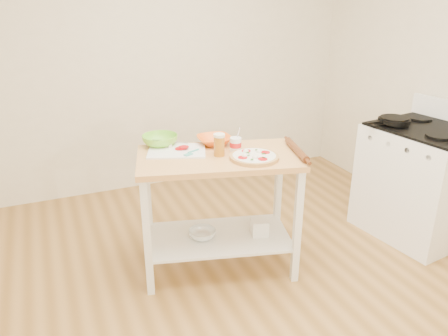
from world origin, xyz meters
TOP-DOWN VIEW (x-y plane):
  - room_shell at (0.00, 0.00)m, footprint 4.04×4.54m
  - prep_island at (-0.11, 0.53)m, footprint 1.23×0.87m
  - gas_stove at (1.64, 0.36)m, footprint 0.81×0.91m
  - skillet at (1.44, 0.54)m, footprint 0.41×0.26m
  - pizza at (0.08, 0.37)m, footprint 0.33×0.33m
  - cutting_board at (-0.36, 0.72)m, footprint 0.48×0.42m
  - spatula at (-0.28, 0.61)m, footprint 0.14×0.10m
  - knife at (-0.38, 0.91)m, footprint 0.24×0.15m
  - orange_bowl at (-0.05, 0.76)m, footprint 0.26×0.26m
  - green_bowl at (-0.43, 0.89)m, footprint 0.28×0.28m
  - beer_pint at (-0.11, 0.52)m, footprint 0.08×0.08m
  - yogurt_tub at (0.03, 0.56)m, footprint 0.08×0.08m
  - rolling_pin at (0.41, 0.36)m, footprint 0.15×0.41m
  - shelf_glass_bowl at (-0.24, 0.55)m, footprint 0.26×0.26m
  - shelf_bin at (0.18, 0.43)m, footprint 0.15×0.15m

SIDE VIEW (x-z plane):
  - shelf_glass_bowl at x=-0.24m, z-range 0.26..0.32m
  - shelf_bin at x=0.18m, z-range 0.26..0.38m
  - gas_stove at x=1.64m, z-range -0.08..1.03m
  - prep_island at x=-0.11m, z-range 0.20..1.10m
  - cutting_board at x=-0.36m, z-range 0.89..0.93m
  - pizza at x=0.08m, z-range 0.89..0.94m
  - spatula at x=-0.28m, z-range 0.91..0.92m
  - knife at x=-0.38m, z-range 0.91..0.92m
  - rolling_pin at x=0.41m, z-range 0.90..0.95m
  - orange_bowl at x=-0.05m, z-range 0.90..0.96m
  - green_bowl at x=-0.43m, z-range 0.90..0.98m
  - yogurt_tub at x=0.03m, z-range 0.86..1.04m
  - skillet at x=1.44m, z-range 0.96..0.99m
  - beer_pint at x=-0.11m, z-range 0.90..1.06m
  - room_shell at x=0.00m, z-range -0.02..2.72m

